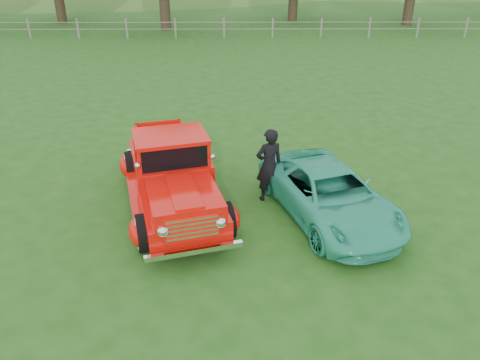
{
  "coord_description": "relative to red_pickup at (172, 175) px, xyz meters",
  "views": [
    {
      "loc": [
        0.73,
        -7.91,
        5.42
      ],
      "look_at": [
        0.81,
        1.2,
        0.74
      ],
      "focal_mm": 35.0,
      "sensor_mm": 36.0,
      "label": 1
    }
  ],
  "objects": [
    {
      "name": "ground",
      "position": [
        0.69,
        -1.35,
        -0.8
      ],
      "size": [
        140.0,
        140.0,
        0.0
      ],
      "primitive_type": "plane",
      "color": "#1C4813",
      "rests_on": "ground"
    },
    {
      "name": "fence_line",
      "position": [
        0.69,
        20.65,
        -0.19
      ],
      "size": [
        48.0,
        0.12,
        1.2
      ],
      "color": "slate",
      "rests_on": "ground"
    },
    {
      "name": "teal_sedan",
      "position": [
        3.41,
        -0.49,
        -0.23
      ],
      "size": [
        3.08,
        4.44,
        1.13
      ],
      "primitive_type": "imported",
      "rotation": [
        0.0,
        0.0,
        0.33
      ],
      "color": "#2AAB86",
      "rests_on": "ground"
    },
    {
      "name": "distant_hills",
      "position": [
        -3.4,
        58.11,
        -5.34
      ],
      "size": [
        116.0,
        60.0,
        18.0
      ],
      "color": "#2B5820",
      "rests_on": "ground"
    },
    {
      "name": "red_pickup",
      "position": [
        0.0,
        0.0,
        0.0
      ],
      "size": [
        3.17,
        5.27,
        1.78
      ],
      "rotation": [
        0.0,
        0.0,
        0.27
      ],
      "color": "black",
      "rests_on": "ground"
    },
    {
      "name": "man",
      "position": [
        2.16,
        0.33,
        0.08
      ],
      "size": [
        0.74,
        0.61,
        1.75
      ],
      "primitive_type": "imported",
      "rotation": [
        0.0,
        0.0,
        3.49
      ],
      "color": "black",
      "rests_on": "ground"
    }
  ]
}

